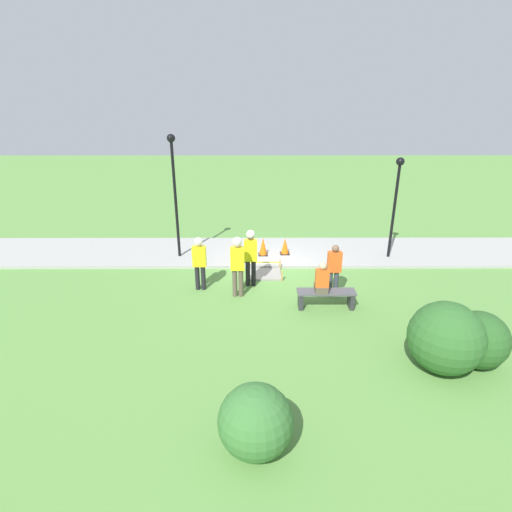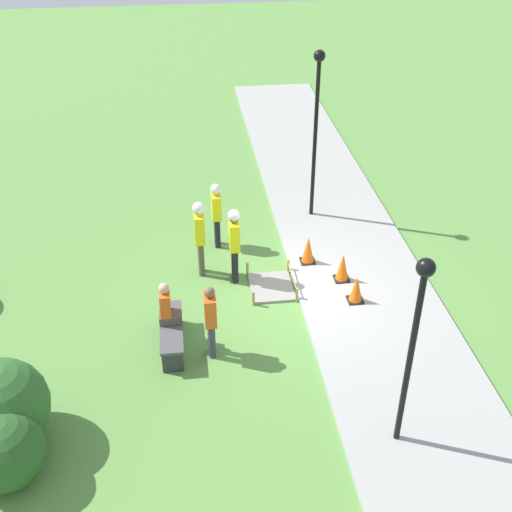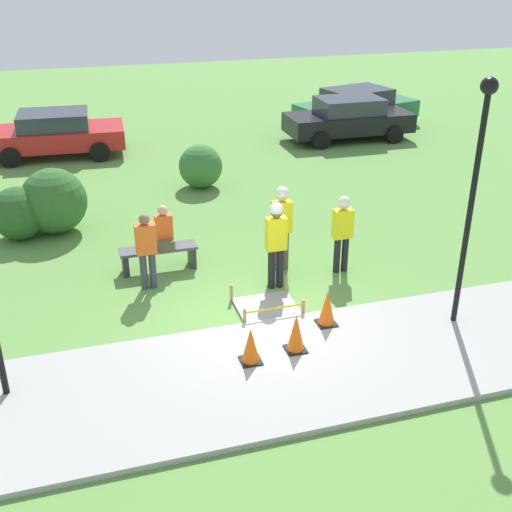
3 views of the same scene
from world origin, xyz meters
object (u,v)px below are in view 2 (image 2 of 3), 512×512
(traffic_cone_sidewalk_edge, at_px, (308,250))
(worker_supervisor, at_px, (216,210))
(traffic_cone_near_patch, at_px, (356,289))
(worker_assistant, at_px, (200,232))
(person_seated_on_bench, at_px, (167,307))
(lamppost_near, at_px, (316,113))
(bystander_in_orange_shirt, at_px, (211,318))
(park_bench, at_px, (172,332))
(lamppost_far, at_px, (415,327))
(worker_trainee, at_px, (234,239))
(traffic_cone_far_patch, at_px, (343,267))

(traffic_cone_sidewalk_edge, bearing_deg, worker_supervisor, 60.41)
(traffic_cone_near_patch, bearing_deg, worker_assistant, 63.38)
(person_seated_on_bench, bearing_deg, lamppost_near, -39.62)
(person_seated_on_bench, bearing_deg, bystander_in_orange_shirt, -120.67)
(person_seated_on_bench, bearing_deg, park_bench, -162.22)
(traffic_cone_sidewalk_edge, height_order, worker_assistant, worker_assistant)
(traffic_cone_near_patch, bearing_deg, lamppost_near, 2.80)
(lamppost_far, bearing_deg, person_seated_on_bench, 50.53)
(traffic_cone_sidewalk_edge, relative_size, lamppost_near, 0.16)
(lamppost_near, bearing_deg, bystander_in_orange_shirt, 149.51)
(worker_trainee, bearing_deg, lamppost_near, -41.03)
(traffic_cone_near_patch, height_order, lamppost_near, lamppost_near)
(traffic_cone_far_patch, relative_size, worker_assistant, 0.36)
(worker_supervisor, xyz_separation_m, lamppost_near, (1.10, -2.57, 1.89))
(bystander_in_orange_shirt, xyz_separation_m, lamppost_far, (-2.57, -2.89, 1.57))
(traffic_cone_near_patch, xyz_separation_m, worker_trainee, (1.24, 2.48, 0.68))
(worker_supervisor, relative_size, worker_assistant, 0.91)
(traffic_cone_near_patch, distance_m, bystander_in_orange_shirt, 3.42)
(bystander_in_orange_shirt, bearing_deg, lamppost_near, -30.49)
(traffic_cone_sidewalk_edge, height_order, worker_trainee, worker_trainee)
(traffic_cone_sidewalk_edge, distance_m, lamppost_far, 5.77)
(worker_trainee, distance_m, bystander_in_orange_shirt, 2.54)
(traffic_cone_far_patch, relative_size, traffic_cone_sidewalk_edge, 1.00)
(lamppost_near, bearing_deg, worker_assistant, 126.74)
(worker_supervisor, bearing_deg, worker_trainee, -169.56)
(worker_supervisor, bearing_deg, lamppost_near, -66.87)
(person_seated_on_bench, relative_size, worker_supervisor, 0.53)
(traffic_cone_near_patch, relative_size, traffic_cone_sidewalk_edge, 0.92)
(traffic_cone_near_patch, height_order, park_bench, traffic_cone_near_patch)
(traffic_cone_far_patch, distance_m, person_seated_on_bench, 4.19)
(traffic_cone_far_patch, height_order, traffic_cone_sidewalk_edge, traffic_cone_far_patch)
(park_bench, relative_size, person_seated_on_bench, 1.81)
(lamppost_far, bearing_deg, park_bench, 51.62)
(bystander_in_orange_shirt, height_order, lamppost_near, lamppost_near)
(worker_supervisor, xyz_separation_m, bystander_in_orange_shirt, (-3.97, 0.41, -0.10))
(person_seated_on_bench, height_order, lamppost_near, lamppost_near)
(worker_trainee, relative_size, lamppost_far, 0.51)
(lamppost_near, bearing_deg, traffic_cone_near_patch, -177.20)
(worker_supervisor, distance_m, worker_assistant, 1.25)
(traffic_cone_far_patch, distance_m, bystander_in_orange_shirt, 3.69)
(traffic_cone_near_patch, bearing_deg, traffic_cone_far_patch, 7.25)
(traffic_cone_sidewalk_edge, relative_size, lamppost_far, 0.19)
(traffic_cone_near_patch, bearing_deg, park_bench, 102.43)
(person_seated_on_bench, distance_m, worker_assistant, 2.46)
(park_bench, distance_m, lamppost_far, 5.11)
(worker_trainee, bearing_deg, traffic_cone_far_patch, -100.33)
(worker_trainee, distance_m, lamppost_near, 3.92)
(park_bench, distance_m, worker_assistant, 2.69)
(traffic_cone_sidewalk_edge, bearing_deg, lamppost_far, -175.25)
(park_bench, relative_size, worker_supervisor, 0.96)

